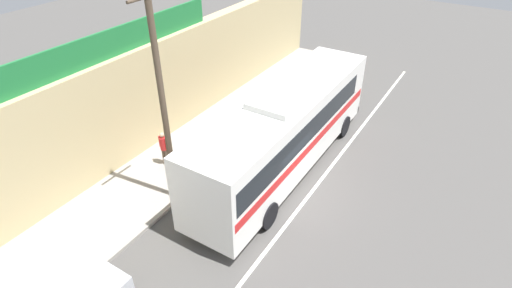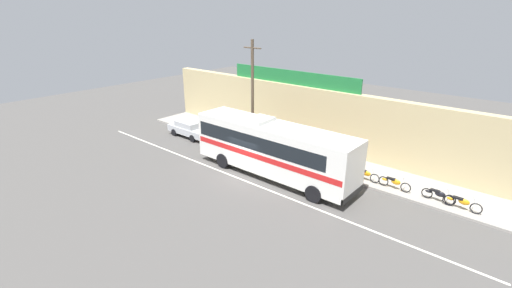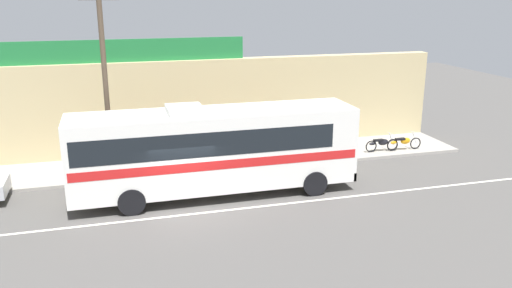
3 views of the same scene
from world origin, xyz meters
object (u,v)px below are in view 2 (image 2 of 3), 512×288
object	(u,v)px
motorcycle_red	(462,202)
pedestrian_near_shop	(281,135)
motorcycle_black	(365,174)
motorcycle_purple	(394,182)
motorcycle_green	(438,194)
parked_car	(190,128)
intercity_bus	(272,147)
utility_pole	(252,95)

from	to	relation	value
motorcycle_red	pedestrian_near_shop	bearing A→B (deg)	174.06
motorcycle_black	motorcycle_purple	bearing A→B (deg)	0.35
pedestrian_near_shop	motorcycle_green	bearing A→B (deg)	-6.06
motorcycle_red	pedestrian_near_shop	distance (m)	13.38
parked_car	motorcycle_black	world-z (taller)	parked_car
motorcycle_purple	motorcycle_black	bearing A→B (deg)	-179.65
intercity_bus	motorcycle_red	distance (m)	11.24
utility_pole	pedestrian_near_shop	size ratio (longest dim) A/B	5.11
motorcycle_black	pedestrian_near_shop	size ratio (longest dim) A/B	1.15
intercity_bus	utility_pole	distance (m)	5.38
motorcycle_black	intercity_bus	bearing A→B (deg)	-148.96
motorcycle_black	motorcycle_green	xyz separation A→B (m)	(4.31, 0.12, 0.00)
motorcycle_purple	pedestrian_near_shop	xyz separation A→B (m)	(-9.61, 1.39, 0.51)
motorcycle_purple	pedestrian_near_shop	size ratio (longest dim) A/B	1.21
utility_pole	pedestrian_near_shop	world-z (taller)	utility_pole
motorcycle_black	pedestrian_near_shop	distance (m)	7.90
parked_car	utility_pole	world-z (taller)	utility_pole
parked_car	motorcycle_green	world-z (taller)	parked_car
motorcycle_black	motorcycle_red	size ratio (longest dim) A/B	0.95
intercity_bus	motorcycle_purple	xyz separation A→B (m)	(7.01, 3.11, -1.50)
motorcycle_green	motorcycle_black	bearing A→B (deg)	-178.38
pedestrian_near_shop	motorcycle_black	bearing A→B (deg)	-10.25
intercity_bus	parked_car	world-z (taller)	intercity_bus
motorcycle_green	motorcycle_red	world-z (taller)	same
intercity_bus	motorcycle_red	world-z (taller)	intercity_bus
utility_pole	motorcycle_purple	xyz separation A→B (m)	(11.01, 0.41, -3.86)
parked_car	utility_pole	bearing A→B (deg)	10.10
motorcycle_black	motorcycle_red	world-z (taller)	same
utility_pole	motorcycle_red	size ratio (longest dim) A/B	4.22
parked_car	pedestrian_near_shop	size ratio (longest dim) A/B	2.61
motorcycle_green	parked_car	bearing A→B (deg)	-175.27
motorcycle_red	motorcycle_green	bearing A→B (deg)	175.18
motorcycle_black	motorcycle_green	size ratio (longest dim) A/B	1.02
motorcycle_red	motorcycle_black	bearing A→B (deg)	-179.81
utility_pole	motorcycle_black	size ratio (longest dim) A/B	4.44
motorcycle_black	parked_car	bearing A→B (deg)	-174.40
motorcycle_black	motorcycle_red	bearing A→B (deg)	0.19
pedestrian_near_shop	intercity_bus	bearing A→B (deg)	-59.93
intercity_bus	motorcycle_purple	bearing A→B (deg)	23.95
motorcycle_green	pedestrian_near_shop	distance (m)	12.15
parked_car	motorcycle_purple	bearing A→B (deg)	5.03
utility_pole	motorcycle_red	bearing A→B (deg)	1.62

